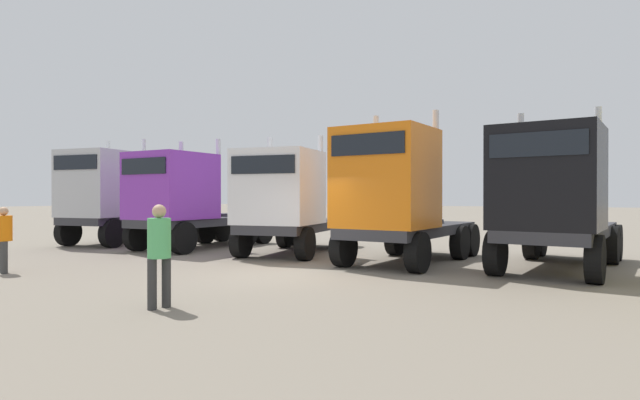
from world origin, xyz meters
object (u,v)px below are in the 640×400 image
(semi_truck_silver, at_px, (112,196))
(semi_truck_white, at_px, (286,201))
(semi_truck_black, at_px, (553,198))
(visitor_with_camera, at_px, (159,248))
(semi_truck_purple, at_px, (183,199))
(visitor_in_hivis, at_px, (4,235))
(semi_truck_orange, at_px, (395,196))

(semi_truck_silver, height_order, semi_truck_white, semi_truck_silver)
(semi_truck_white, distance_m, semi_truck_black, 8.17)
(semi_truck_white, height_order, semi_truck_black, semi_truck_black)
(semi_truck_white, xyz_separation_m, visitor_with_camera, (2.54, -8.03, -0.75))
(semi_truck_purple, bearing_deg, visitor_in_hivis, 2.20)
(semi_truck_silver, relative_size, semi_truck_black, 1.00)
(semi_truck_purple, distance_m, semi_truck_black, 12.52)
(semi_truck_orange, height_order, semi_truck_black, semi_truck_orange)
(semi_truck_silver, bearing_deg, semi_truck_black, 81.56)
(semi_truck_orange, xyz_separation_m, visitor_in_hivis, (-8.25, -6.27, -1.00))
(visitor_with_camera, bearing_deg, visitor_in_hivis, -177.21)
(semi_truck_orange, bearing_deg, visitor_with_camera, -8.55)
(semi_truck_black, bearing_deg, semi_truck_orange, -76.87)
(semi_truck_purple, bearing_deg, semi_truck_silver, -92.24)
(semi_truck_purple, bearing_deg, semi_truck_black, 91.37)
(semi_truck_white, height_order, visitor_with_camera, semi_truck_white)
(semi_truck_silver, xyz_separation_m, semi_truck_white, (8.49, 0.09, -0.18))
(semi_truck_purple, distance_m, semi_truck_orange, 8.47)
(semi_truck_white, bearing_deg, semi_truck_orange, 70.94)
(semi_truck_orange, height_order, visitor_in_hivis, semi_truck_orange)
(semi_truck_orange, bearing_deg, semi_truck_black, 101.73)
(semi_truck_purple, height_order, visitor_with_camera, semi_truck_purple)
(semi_truck_purple, distance_m, visitor_in_hivis, 6.71)
(semi_truck_purple, distance_m, semi_truck_white, 4.36)
(semi_truck_white, relative_size, semi_truck_black, 0.94)
(semi_truck_white, height_order, semi_truck_orange, semi_truck_orange)
(semi_truck_purple, xyz_separation_m, visitor_in_hivis, (0.21, -6.65, -0.90))
(semi_truck_silver, relative_size, semi_truck_purple, 1.11)
(semi_truck_orange, relative_size, visitor_with_camera, 3.28)
(semi_truck_orange, bearing_deg, semi_truck_purple, -89.06)
(visitor_with_camera, bearing_deg, semi_truck_black, 66.76)
(visitor_in_hivis, bearing_deg, semi_truck_silver, -123.02)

